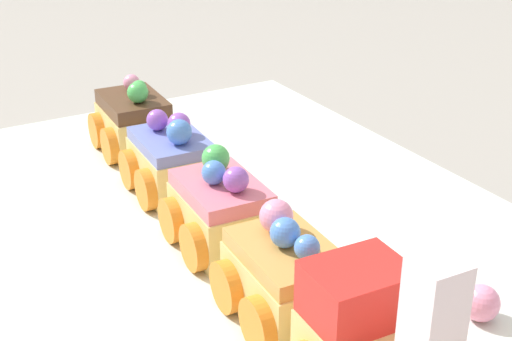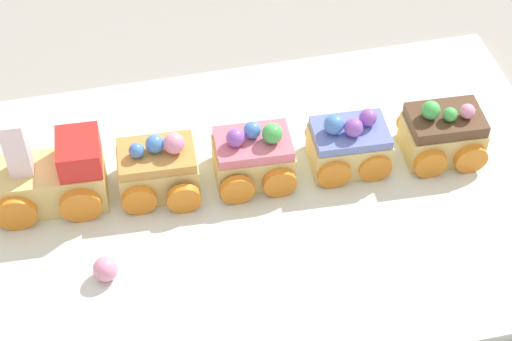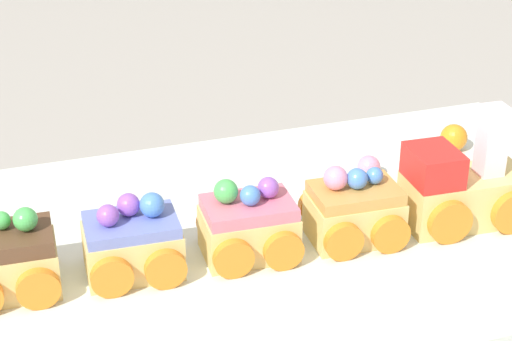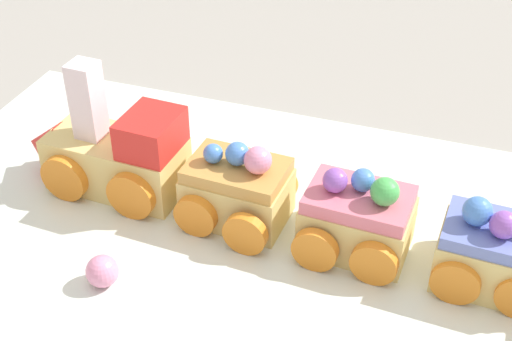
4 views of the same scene
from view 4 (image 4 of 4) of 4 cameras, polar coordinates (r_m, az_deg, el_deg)
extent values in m
plane|color=gray|center=(0.52, 3.96, -8.55)|extent=(10.00, 10.00, 0.00)
cube|color=silver|center=(0.52, 3.98, -8.07)|extent=(0.68, 0.40, 0.01)
cube|color=#E5C675|center=(0.59, -11.06, 0.58)|extent=(0.11, 0.06, 0.05)
cube|color=red|center=(0.55, -8.39, 2.98)|extent=(0.04, 0.05, 0.03)
cone|color=red|center=(0.62, -16.45, 1.99)|extent=(0.03, 0.05, 0.05)
cube|color=white|center=(0.58, -13.06, 3.68)|extent=(0.02, 0.02, 0.02)
cube|color=white|center=(0.57, -13.34, 5.49)|extent=(0.02, 0.02, 0.02)
cube|color=white|center=(0.56, -13.64, 7.36)|extent=(0.02, 0.02, 0.02)
cylinder|color=orange|center=(0.62, -11.97, 2.43)|extent=(0.04, 0.01, 0.04)
cylinder|color=orange|center=(0.58, -15.08, -0.62)|extent=(0.04, 0.01, 0.04)
cylinder|color=orange|center=(0.59, -7.06, 1.26)|extent=(0.04, 0.01, 0.04)
cylinder|color=orange|center=(0.55, -9.97, -2.02)|extent=(0.04, 0.01, 0.04)
cube|color=#E5C675|center=(0.55, -1.50, -2.10)|extent=(0.08, 0.06, 0.04)
cube|color=#CC9347|center=(0.53, -1.54, -0.01)|extent=(0.08, 0.05, 0.01)
sphere|color=pink|center=(0.51, 0.15, 0.83)|extent=(0.02, 0.02, 0.02)
sphere|color=#4C84E0|center=(0.52, -1.50, 1.34)|extent=(0.02, 0.02, 0.02)
sphere|color=#4C84E0|center=(0.53, -3.45, 1.37)|extent=(0.02, 0.02, 0.01)
cylinder|color=orange|center=(0.58, -2.22, -0.13)|extent=(0.03, 0.01, 0.03)
cylinder|color=orange|center=(0.53, -4.86, -3.65)|extent=(0.03, 0.01, 0.03)
cylinder|color=orange|center=(0.56, 1.68, -1.06)|extent=(0.03, 0.01, 0.03)
cylinder|color=orange|center=(0.52, -0.68, -4.77)|extent=(0.03, 0.01, 0.03)
cube|color=#E5C675|center=(0.52, 8.05, -4.46)|extent=(0.08, 0.06, 0.04)
cube|color=#E57084|center=(0.51, 8.27, -2.32)|extent=(0.08, 0.05, 0.01)
sphere|color=#4CBC56|center=(0.49, 10.28, -1.68)|extent=(0.02, 0.02, 0.02)
sphere|color=#4C84E0|center=(0.50, 8.55, -0.76)|extent=(0.02, 0.02, 0.02)
sphere|color=#9956C6|center=(0.50, 6.34, -0.79)|extent=(0.02, 0.02, 0.02)
cylinder|color=orange|center=(0.55, 6.76, -2.27)|extent=(0.03, 0.01, 0.03)
cylinder|color=orange|center=(0.51, 4.81, -6.19)|extent=(0.03, 0.01, 0.03)
cylinder|color=orange|center=(0.54, 10.99, -3.27)|extent=(0.03, 0.01, 0.03)
cylinder|color=orange|center=(0.50, 9.42, -7.33)|extent=(0.03, 0.01, 0.03)
cube|color=#E5C675|center=(0.52, 18.49, -6.87)|extent=(0.08, 0.06, 0.04)
cube|color=#6B7AC6|center=(0.50, 19.01, -4.84)|extent=(0.08, 0.05, 0.01)
sphere|color=#9956C6|center=(0.49, 19.22, -4.12)|extent=(0.02, 0.02, 0.02)
sphere|color=#4C84E0|center=(0.49, 17.29, -3.13)|extent=(0.02, 0.02, 0.02)
cylinder|color=orange|center=(0.54, 16.65, -4.56)|extent=(0.03, 0.01, 0.03)
cylinder|color=orange|center=(0.50, 15.63, -8.79)|extent=(0.03, 0.01, 0.03)
sphere|color=pink|center=(0.51, -12.19, -7.87)|extent=(0.02, 0.02, 0.02)
camera|label=1|loc=(0.76, -20.45, 27.10)|focal=50.00mm
camera|label=2|loc=(0.38, -136.50, 25.45)|focal=60.00mm
camera|label=3|loc=(0.99, 32.61, 33.18)|focal=60.00mm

